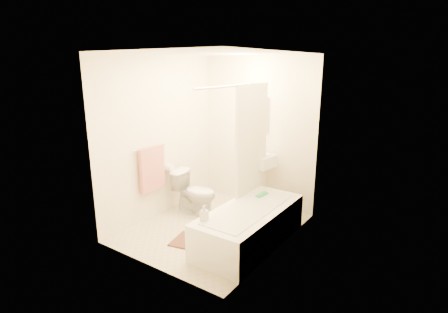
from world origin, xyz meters
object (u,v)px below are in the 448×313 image
Objects in this scene: bathtub at (250,226)px; soap_bottle at (204,213)px; toilet at (195,193)px; sink at (257,179)px; bath_mat at (195,242)px.

soap_bottle reaches higher than bathtub.
toilet is 0.40× the size of bathtub.
bathtub is (1.18, -0.33, -0.10)m from toilet.
sink is (0.70, 0.70, 0.16)m from toilet.
toilet is 1.23m from bathtub.
bath_mat is at bearing -150.35° from toilet.
soap_bottle is (0.91, -0.93, 0.23)m from toilet.
sink is 1.52m from bath_mat.
soap_bottle is at bearing -114.24° from bathtub.
toilet is 0.69× the size of sink.
bathtub is (0.47, -1.02, -0.26)m from sink.
bath_mat is (0.59, -0.74, -0.32)m from toilet.
bathtub is at bearing -60.09° from sink.
sink is at bearing 114.84° from bathtub.
sink is 1.64m from soap_bottle.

